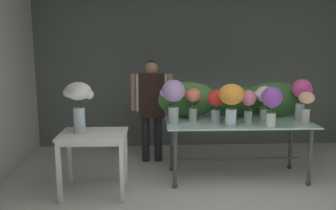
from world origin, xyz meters
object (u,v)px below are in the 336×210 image
vase_violet_tulips (272,101)px  vase_coral_stock (193,100)px  vase_rosy_freesia (248,103)px  vase_ivory_ranunculus (264,98)px  vase_sunset_anemones (232,99)px  vase_scarlet_snapdragons (216,102)px  vase_peach_lilies (306,104)px  display_table_glass (238,131)px  florist (152,100)px  vase_lilac_carnations (173,95)px  side_table_white (94,141)px  vase_white_roses_tall (78,99)px  vase_fuchsia_roses (301,94)px

vase_violet_tulips → vase_coral_stock: bearing=156.0°
vase_rosy_freesia → vase_ivory_ranunculus: bearing=29.8°
vase_sunset_anemones → vase_rosy_freesia: bearing=36.2°
vase_scarlet_snapdragons → vase_peach_lilies: 1.14m
display_table_glass → vase_scarlet_snapdragons: bearing=-176.1°
display_table_glass → vase_sunset_anemones: 0.57m
vase_scarlet_snapdragons → vase_peach_lilies: size_ratio=1.03×
display_table_glass → vase_violet_tulips: size_ratio=3.80×
florist → vase_lilac_carnations: 0.89m
vase_rosy_freesia → vase_sunset_anemones: (-0.27, -0.20, 0.09)m
display_table_glass → florist: 1.41m
vase_violet_tulips → vase_peach_lilies: vase_violet_tulips is taller
vase_coral_stock → side_table_white: bearing=-158.0°
vase_sunset_anemones → display_table_glass: bearing=58.7°
display_table_glass → vase_lilac_carnations: vase_lilac_carnations is taller
florist → vase_peach_lilies: 2.18m
vase_scarlet_snapdragons → vase_sunset_anemones: (0.14, -0.24, 0.08)m
side_table_white → vase_peach_lilies: vase_peach_lilies is taller
vase_violet_tulips → vase_sunset_anemones: bearing=172.8°
vase_white_roses_tall → display_table_glass: bearing=11.8°
vase_rosy_freesia → vase_coral_stock: size_ratio=0.98×
side_table_white → vase_white_roses_tall: size_ratio=1.29×
vase_fuchsia_roses → side_table_white: bearing=-169.6°
vase_lilac_carnations → vase_sunset_anemones: 0.73m
side_table_white → vase_sunset_anemones: (1.68, 0.15, 0.48)m
vase_ivory_ranunculus → vase_scarlet_snapdragons: size_ratio=1.07×
vase_fuchsia_roses → vase_sunset_anemones: bearing=-161.5°
vase_violet_tulips → vase_coral_stock: (-0.92, 0.41, -0.05)m
vase_violet_tulips → vase_lilac_carnations: bearing=168.1°
vase_lilac_carnations → vase_white_roses_tall: 1.18m
vase_rosy_freesia → vase_lilac_carnations: vase_lilac_carnations is taller
vase_white_roses_tall → vase_peach_lilies: bearing=4.8°
side_table_white → vase_coral_stock: 1.40m
vase_ivory_ranunculus → vase_violet_tulips: bearing=-94.9°
vase_lilac_carnations → vase_sunset_anemones: vase_lilac_carnations is taller
florist → vase_white_roses_tall: size_ratio=2.57×
side_table_white → vase_ivory_ranunculus: bearing=12.7°
vase_coral_stock → vase_white_roses_tall: vase_white_roses_tall is taller
vase_sunset_anemones → vase_ivory_ranunculus: bearing=33.2°
vase_violet_tulips → vase_lilac_carnations: size_ratio=0.89×
vase_coral_stock → vase_peach_lilies: vase_coral_stock is taller
vase_fuchsia_roses → vase_coral_stock: 1.47m
vase_ivory_ranunculus → vase_white_roses_tall: (-2.36, -0.49, 0.07)m
vase_coral_stock → vase_peach_lilies: size_ratio=1.05×
display_table_glass → florist: size_ratio=1.23×
display_table_glass → vase_violet_tulips: (0.32, -0.33, 0.45)m
side_table_white → vase_ivory_ranunculus: (2.20, 0.49, 0.43)m
vase_rosy_freesia → vase_ivory_ranunculus: vase_ivory_ranunculus is taller
vase_fuchsia_roses → vase_sunset_anemones: (-1.03, -0.34, -0.00)m
florist → vase_peach_lilies: (1.97, -0.93, 0.08)m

